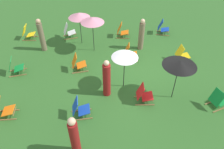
{
  "coord_description": "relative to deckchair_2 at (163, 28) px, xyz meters",
  "views": [
    {
      "loc": [
        -7.04,
        1.92,
        6.48
      ],
      "look_at": [
        0.0,
        1.2,
        0.5
      ],
      "focal_mm": 35.16,
      "sensor_mm": 36.0,
      "label": 1
    }
  ],
  "objects": [
    {
      "name": "person_0",
      "position": [
        -4.64,
        3.63,
        0.43
      ],
      "size": [
        0.44,
        0.44,
        1.7
      ],
      "rotation": [
        0.0,
        0.0,
        2.31
      ],
      "color": "maroon",
      "rests_on": "ground"
    },
    {
      "name": "deckchair_8",
      "position": [
        0.19,
        7.65,
        0.0
      ],
      "size": [
        0.55,
        0.8,
        0.83
      ],
      "rotation": [
        0.0,
        0.0,
        -0.1
      ],
      "color": "olive",
      "rests_on": "ground"
    },
    {
      "name": "umbrella_0",
      "position": [
        -4.25,
        2.88,
        1.27
      ],
      "size": [
        1.05,
        1.05,
        1.77
      ],
      "color": "black",
      "rests_on": "ground"
    },
    {
      "name": "person_2",
      "position": [
        -1.43,
        1.58,
        0.44
      ],
      "size": [
        0.39,
        0.39,
        1.69
      ],
      "rotation": [
        0.0,
        0.0,
        3.62
      ],
      "color": "#72664C",
      "rests_on": "ground"
    },
    {
      "name": "deckchair_15",
      "position": [
        -5.2,
        2.24,
        0.0
      ],
      "size": [
        0.54,
        0.8,
        0.83
      ],
      "rotation": [
        0.0,
        0.0,
        -0.09
      ],
      "color": "olive",
      "rests_on": "ground"
    },
    {
      "name": "person_3",
      "position": [
        -1.04,
        6.63,
        0.48
      ],
      "size": [
        0.34,
        0.34,
        1.75
      ],
      "rotation": [
        0.0,
        0.0,
        0.28
      ],
      "color": "#72664C",
      "rests_on": "ground"
    },
    {
      "name": "deckchair_14",
      "position": [
        -2.74,
        -0.18,
        0.0
      ],
      "size": [
        0.48,
        0.76,
        0.83
      ],
      "rotation": [
        0.0,
        0.0,
        -0.01
      ],
      "color": "olive",
      "rests_on": "ground"
    },
    {
      "name": "umbrella_1",
      "position": [
        -0.59,
        4.67,
        1.27
      ],
      "size": [
        1.12,
        1.12,
        1.78
      ],
      "color": "black",
      "rests_on": "ground"
    },
    {
      "name": "deckchair_10",
      "position": [
        -5.75,
        -0.54,
        0.0
      ],
      "size": [
        0.69,
        0.87,
        0.83
      ],
      "rotation": [
        0.0,
        0.0,
        0.31
      ],
      "color": "olive",
      "rests_on": "ground"
    },
    {
      "name": "person_1",
      "position": [
        -7.17,
        4.81,
        0.44
      ],
      "size": [
        0.41,
        0.41,
        1.68
      ],
      "rotation": [
        0.0,
        0.0,
        0.8
      ],
      "color": "maroon",
      "rests_on": "ground"
    },
    {
      "name": "deckchair_5",
      "position": [
        -0.12,
        2.38,
        0.0
      ],
      "size": [
        0.6,
        0.83,
        0.83
      ],
      "rotation": [
        0.0,
        0.0,
        -0.18
      ],
      "color": "olive",
      "rests_on": "ground"
    },
    {
      "name": "ground_plane",
      "position": [
        -4.03,
        2.16,
        -0.37
      ],
      "size": [
        40.0,
        40.0,
        0.0
      ],
      "primitive_type": "plane",
      "color": "#2D6026"
    },
    {
      "name": "deckchair_9",
      "position": [
        -2.89,
        7.65,
        0.0
      ],
      "size": [
        0.59,
        0.83,
        0.83
      ],
      "rotation": [
        0.0,
        0.0,
        0.16
      ],
      "color": "olive",
      "rests_on": "ground"
    },
    {
      "name": "deckchair_3",
      "position": [
        -2.32,
        2.32,
        0.0
      ],
      "size": [
        0.59,
        0.83,
        0.83
      ],
      "rotation": [
        0.0,
        0.0,
        -0.16
      ],
      "color": "olive",
      "rests_on": "ground"
    },
    {
      "name": "deckchair_12",
      "position": [
        -5.4,
        7.49,
        0.0
      ],
      "size": [
        0.49,
        0.77,
        0.83
      ],
      "rotation": [
        0.0,
        0.0,
        -0.02
      ],
      "color": "olive",
      "rests_on": "ground"
    },
    {
      "name": "deckchair_7",
      "position": [
        0.12,
        5.38,
        0.0
      ],
      "size": [
        0.62,
        0.84,
        0.83
      ],
      "rotation": [
        0.0,
        0.0,
        0.2
      ],
      "color": "olive",
      "rests_on": "ground"
    },
    {
      "name": "deckchair_11",
      "position": [
        -2.93,
        4.82,
        0.0
      ],
      "size": [
        0.57,
        0.81,
        0.83
      ],
      "rotation": [
        0.0,
        0.0,
        0.13
      ],
      "color": "olive",
      "rests_on": "ground"
    },
    {
      "name": "umbrella_3",
      "position": [
        -1.36,
        4.03,
        1.35
      ],
      "size": [
        1.15,
        1.15,
        1.85
      ],
      "color": "black",
      "rests_on": "ground"
    },
    {
      "name": "deckchair_13",
      "position": [
        -5.67,
        4.72,
        0.0
      ],
      "size": [
        0.52,
        0.79,
        0.83
      ],
      "rotation": [
        0.0,
        0.0,
        0.06
      ],
      "color": "olive",
      "rests_on": "ground"
    },
    {
      "name": "deckchair_2",
      "position": [
        0.0,
        0.0,
        0.0
      ],
      "size": [
        0.68,
        0.87,
        0.83
      ],
      "rotation": [
        0.0,
        0.0,
        -0.3
      ],
      "color": "olive",
      "rests_on": "ground"
    },
    {
      "name": "umbrella_2",
      "position": [
        -5.1,
        1.02,
        1.36
      ],
      "size": [
        1.26,
        1.26,
        1.84
      ],
      "color": "black",
      "rests_on": "ground"
    }
  ]
}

